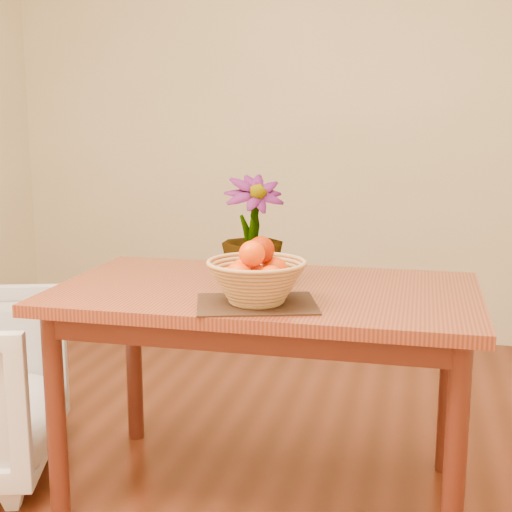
# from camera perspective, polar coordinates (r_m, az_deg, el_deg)

# --- Properties ---
(wall_back) EXTENTS (4.00, 0.02, 2.70)m
(wall_back) POSITION_cam_1_polar(r_m,az_deg,el_deg) (4.24, 6.56, 11.48)
(wall_back) COLOR #F7EBBC
(wall_back) RESTS_ON floor
(table) EXTENTS (1.40, 0.80, 0.75)m
(table) POSITION_cam_1_polar(r_m,az_deg,el_deg) (2.41, 0.78, -4.56)
(table) COLOR maroon
(table) RESTS_ON floor
(placemat) EXTENTS (0.42, 0.36, 0.01)m
(placemat) POSITION_cam_1_polar(r_m,az_deg,el_deg) (2.17, 0.05, -3.84)
(placemat) COLOR #322112
(placemat) RESTS_ON table
(wicker_basket) EXTENTS (0.30, 0.30, 0.12)m
(wicker_basket) POSITION_cam_1_polar(r_m,az_deg,el_deg) (2.15, 0.05, -2.20)
(wicker_basket) COLOR tan
(wicker_basket) RESTS_ON placemat
(orange_pile) EXTENTS (0.18, 0.19, 0.15)m
(orange_pile) POSITION_cam_1_polar(r_m,az_deg,el_deg) (2.14, 0.11, -0.67)
(orange_pile) COLOR #FA4404
(orange_pile) RESTS_ON wicker_basket
(potted_plant) EXTENTS (0.28, 0.28, 0.37)m
(potted_plant) POSITION_cam_1_polar(r_m,az_deg,el_deg) (2.38, -0.28, 1.98)
(potted_plant) COLOR #174313
(potted_plant) RESTS_ON table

